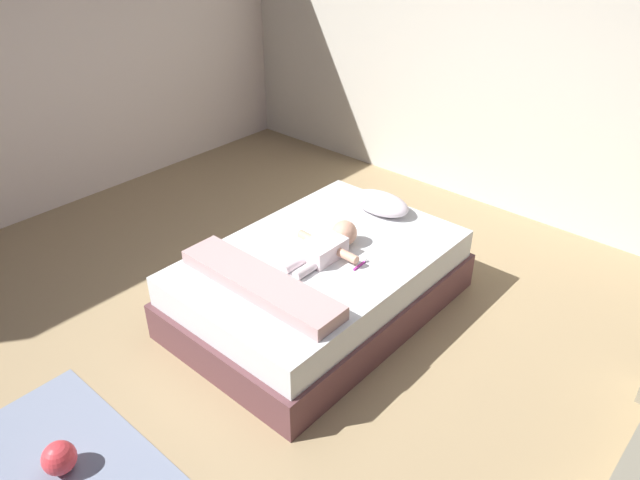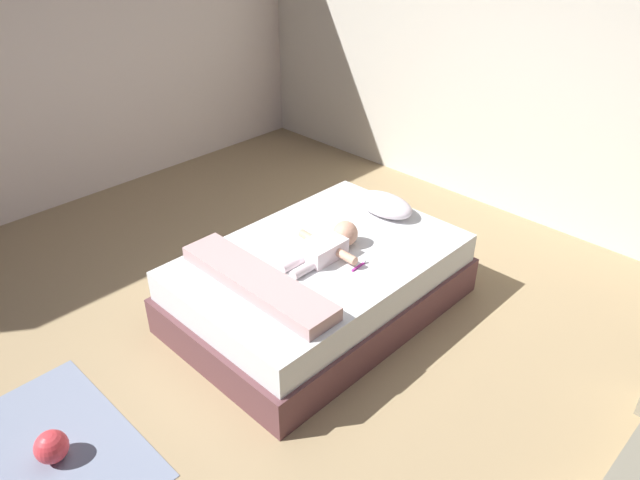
% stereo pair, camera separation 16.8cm
% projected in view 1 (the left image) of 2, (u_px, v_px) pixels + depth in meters
% --- Properties ---
extents(ground_plane, '(8.00, 8.00, 0.00)m').
position_uv_depth(ground_plane, '(257.00, 370.00, 3.65)').
color(ground_plane, tan).
extents(wall_behind_bed, '(8.00, 0.12, 2.86)m').
position_uv_depth(wall_behind_bed, '(515.00, 46.00, 4.82)').
color(wall_behind_bed, silver).
rests_on(wall_behind_bed, ground_plane).
extents(bed, '(1.30, 1.94, 0.48)m').
position_uv_depth(bed, '(320.00, 283.00, 4.04)').
color(bed, brown).
rests_on(bed, ground_plane).
extents(pillow, '(0.47, 0.28, 0.14)m').
position_uv_depth(pillow, '(380.00, 203.00, 4.37)').
color(pillow, silver).
rests_on(pillow, bed).
extents(baby, '(0.50, 0.62, 0.17)m').
position_uv_depth(baby, '(329.00, 245.00, 3.88)').
color(baby, white).
rests_on(baby, bed).
extents(toothbrush, '(0.02, 0.14, 0.02)m').
position_uv_depth(toothbrush, '(361.00, 264.00, 3.79)').
color(toothbrush, '#BD2D9C').
rests_on(toothbrush, bed).
extents(rug, '(1.21, 0.92, 0.01)m').
position_uv_depth(rug, '(47.00, 472.00, 3.02)').
color(rug, gray).
rests_on(rug, ground_plane).
extents(toy_ball, '(0.17, 0.17, 0.17)m').
position_uv_depth(toy_ball, '(59.00, 458.00, 2.98)').
color(toy_ball, '#DE3A41').
rests_on(toy_ball, rug).
extents(blanket, '(1.17, 0.27, 0.09)m').
position_uv_depth(blanket, '(260.00, 283.00, 3.55)').
color(blanket, '#BA9594').
rests_on(blanket, bed).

